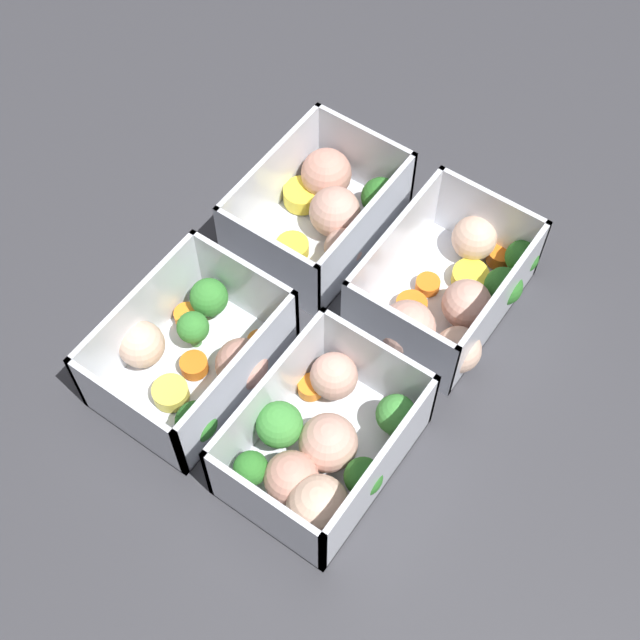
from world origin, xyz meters
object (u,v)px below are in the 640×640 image
(container_near_left, at_px, (320,448))
(container_far_right, at_px, (328,207))
(container_far_left, at_px, (195,355))
(container_near_right, at_px, (452,293))

(container_near_left, bearing_deg, container_far_right, 33.48)
(container_far_left, xyz_separation_m, container_far_right, (0.20, -0.00, 0.00))
(container_near_right, height_order, container_far_right, same)
(container_far_left, bearing_deg, container_near_right, -39.02)
(container_near_right, xyz_separation_m, container_far_left, (-0.18, 0.15, -0.00))
(container_near_left, bearing_deg, container_far_left, 86.35)
(container_far_left, distance_m, container_far_right, 0.20)
(container_near_left, relative_size, container_far_right, 1.01)
(container_near_left, distance_m, container_far_right, 0.25)
(container_near_left, xyz_separation_m, container_far_right, (0.21, 0.14, -0.00))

